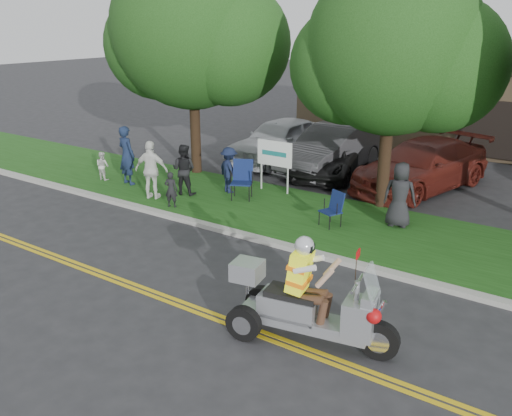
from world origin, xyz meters
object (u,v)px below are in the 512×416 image
Objects in this scene: spectator_adult_left at (127,155)px; parked_car_right at (422,165)px; lawn_chair_a at (334,207)px; spectator_adult_right at (152,170)px; trike_scooter at (305,306)px; parked_car_far_left at (280,140)px; lawn_chair_b at (242,177)px; parked_car_left at (332,149)px; spectator_adult_mid at (184,169)px; parked_car_mid at (328,159)px.

spectator_adult_left is 9.76m from parked_car_right.
spectator_adult_right is at bearing -146.48° from lawn_chair_a.
trike_scooter is 10.12m from parked_car_right.
lawn_chair_a is at bearing -168.60° from spectator_adult_left.
spectator_adult_left is 0.39× the size of parked_car_far_left.
lawn_chair_b is 6.00m from parked_car_right.
parked_car_left is at bearing 140.34° from lawn_chair_a.
spectator_adult_right is at bearing -170.10° from lawn_chair_b.
spectator_adult_left is 1.22× the size of spectator_adult_mid.
spectator_adult_left is 1.09× the size of spectator_adult_right.
spectator_adult_left reaches higher than spectator_adult_right.
spectator_adult_right is 0.40× the size of parked_car_mid.
spectator_adult_left is 1.92m from spectator_adult_right.
parked_car_right is at bearing -157.10° from spectator_adult_right.
parked_car_left is 0.62m from parked_car_mid.
parked_car_right is at bearing 1.01° from parked_car_far_left.
trike_scooter is at bearing -45.44° from lawn_chair_a.
lawn_chair_b is at bearing -164.10° from spectator_adult_right.
parked_car_far_left is 0.91× the size of parked_car_right.
lawn_chair_a is at bearing -74.51° from parked_car_mid.
lawn_chair_b is 0.74× the size of spectator_adult_mid.
parked_car_left is 1.14× the size of parked_car_mid.
parked_car_mid is at bearing -138.58° from spectator_adult_right.
parked_car_far_left is at bearing -106.10° from spectator_adult_mid.
trike_scooter reaches higher than parked_car_right.
parked_car_left reaches higher than parked_car_mid.
lawn_chair_b is 0.26× the size of parked_car_mid.
spectator_adult_mid is (-1.72, -0.74, 0.13)m from lawn_chair_b.
parked_car_right reaches higher than parked_car_mid.
parked_car_mid is (-2.56, 4.65, -0.00)m from lawn_chair_a.
lawn_chair_b is at bearing -118.02° from parked_car_right.
lawn_chair_b is at bearing 123.47° from trike_scooter.
spectator_adult_left reaches higher than parked_car_right.
lawn_chair_a is (-2.02, 5.14, -0.05)m from trike_scooter.
spectator_adult_mid is at bearing 135.12° from trike_scooter.
parked_car_far_left is (-5.06, 5.41, 0.23)m from lawn_chair_a.
spectator_adult_right reaches higher than parked_car_left.
trike_scooter is 0.59× the size of parked_car_far_left.
trike_scooter is 1.67× the size of spectator_adult_right.
trike_scooter is 12.71m from parked_car_far_left.
lawn_chair_b is 0.23× the size of parked_car_far_left.
parked_car_mid is (0.86, 4.07, -0.14)m from lawn_chair_b.
lawn_chair_a is 0.48× the size of spectator_adult_left.
trike_scooter is 10.63m from spectator_adult_left.
spectator_adult_mid reaches higher than lawn_chair_a.
spectator_adult_left is at bearing -154.07° from lawn_chair_a.
spectator_adult_mid is at bearing -84.82° from parked_car_far_left.
lawn_chair_b is (-5.44, 5.72, 0.09)m from trike_scooter.
parked_car_far_left is at bearing 82.80° from lawn_chair_b.
parked_car_mid is at bearing -159.70° from parked_car_right.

